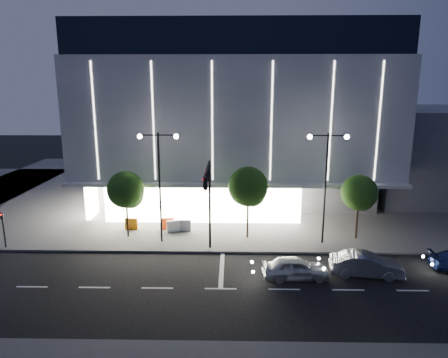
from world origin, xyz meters
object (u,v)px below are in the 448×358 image
Objects in this scene: street_lamp_east at (326,172)px; barrier_b at (173,226)px; tree_left at (126,192)px; car_lead at (295,268)px; barrier_a at (131,224)px; tree_mid at (248,189)px; tree_right at (359,195)px; street_lamp_west at (159,171)px; ped_signal_far at (3,226)px; barrier_c at (168,224)px; barrier_d at (185,226)px; traffic_mast at (208,192)px; car_second at (366,265)px.

street_lamp_east is 13.64m from barrier_b.
car_lead is (12.88, -7.00, -3.30)m from tree_left.
tree_left is 5.20× the size of barrier_a.
tree_mid is 1.12× the size of tree_right.
street_lamp_west reaches higher than barrier_b.
barrier_c is at bearing 19.94° from ped_signal_far.
tree_right is 5.01× the size of barrier_d.
traffic_mast is 6.43× the size of barrier_a.
barrier_a is at bearing 176.88° from barrier_d.
barrier_d is at bearing 115.41° from traffic_mast.
tree_mid is at bearing 57.21° from car_second.
tree_left reaches higher than car_second.
tree_mid reaches higher than tree_right.
car_lead is at bearing -29.32° from traffic_mast.
street_lamp_west is 1.57× the size of tree_left.
barrier_a is at bearing 142.96° from traffic_mast.
tree_mid reaches higher than barrier_b.
traffic_mast is 8.09m from barrier_c.
ped_signal_far is at bearing 175.85° from traffic_mast.
ped_signal_far is 0.64× the size of car_second.
tree_left is at bearing -163.60° from barrier_c.
car_lead is at bearing -11.55° from ped_signal_far.
street_lamp_east reaches higher than tree_mid.
traffic_mast is 1.15× the size of tree_mid.
car_lead is at bearing -31.19° from barrier_a.
barrier_b is at bearing 124.65° from traffic_mast.
street_lamp_east reaches higher than tree_right.
street_lamp_east is at bearing 24.68° from car_second.
traffic_mast is 0.79× the size of street_lamp_east.
ped_signal_far is at bearing -162.94° from barrier_d.
barrier_b is 0.99m from barrier_d.
street_lamp_east is 6.27m from tree_mid.
barrier_a is (8.85, 4.23, -1.24)m from ped_signal_far.
tree_left is 1.21× the size of car_second.
tree_right reaches higher than barrier_d.
street_lamp_east is at bearing -30.92° from car_lead.
traffic_mast is at bearing -72.26° from barrier_b.
street_lamp_west is 6.75m from barrier_a.
car_lead is at bearing -117.32° from street_lamp_east.
car_lead is 11.78m from barrier_d.
barrier_b is 1.00× the size of barrier_d.
ped_signal_far is at bearing -176.56° from street_lamp_east.
barrier_c is at bearing 173.44° from tree_right.
barrier_c is at bearing 115.98° from barrier_b.
tree_left is 10.00m from tree_mid.
street_lamp_east is 8.18× the size of barrier_c.
tree_left is (-6.97, 3.68, -0.99)m from traffic_mast.
barrier_b is (12.63, 3.71, -1.24)m from ped_signal_far.
street_lamp_east is 8.18× the size of barrier_a.
traffic_mast reaches higher than ped_signal_far.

